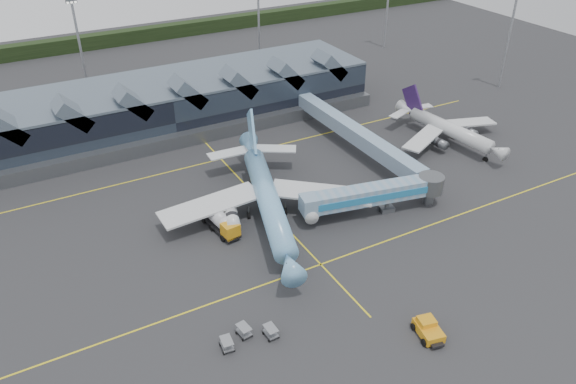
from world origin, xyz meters
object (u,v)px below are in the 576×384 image
regional_jet (447,128)px  fuel_truck (218,219)px  main_airliner (267,195)px  jet_bridge (382,193)px  pushback_tug (428,329)px

regional_jet → fuel_truck: bearing=-179.0°
main_airliner → fuel_truck: (-8.21, 0.23, -1.96)m
main_airliner → fuel_truck: 8.44m
regional_jet → jet_bridge: bearing=-157.5°
fuel_truck → pushback_tug: (13.44, -32.76, -0.89)m
jet_bridge → fuel_truck: 26.07m
main_airliner → jet_bridge: (16.45, -8.03, -0.18)m
main_airliner → fuel_truck: bearing=-164.6°
jet_bridge → pushback_tug: bearing=-103.4°
main_airliner → regional_jet: 43.81m
main_airliner → pushback_tug: main_airliner is taller
jet_bridge → fuel_truck: size_ratio=2.51×
fuel_truck → pushback_tug: bearing=-74.5°
regional_jet → fuel_truck: (-51.52, -6.28, -1.16)m
jet_bridge → pushback_tug: jet_bridge is taller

